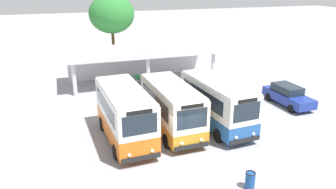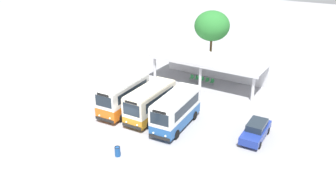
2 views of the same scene
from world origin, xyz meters
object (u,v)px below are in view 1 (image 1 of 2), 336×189
city_bus_nearest_orange (125,113)px  litter_bin_apron (250,180)px  city_bus_middle_cream (217,102)px  waiting_chair_second_from_end (131,79)px  waiting_chair_fourth_seat (145,77)px  city_bus_second_in_row (172,106)px  parked_car_flank (288,95)px  waiting_chair_fifth_seat (152,77)px  waiting_chair_end_by_column (124,80)px  waiting_chair_middle_seat (138,78)px

city_bus_nearest_orange → litter_bin_apron: (4.76, -6.94, -1.44)m
city_bus_middle_cream → waiting_chair_second_from_end: (-3.54, 11.46, -1.30)m
waiting_chair_fourth_seat → waiting_chair_second_from_end: bearing=-178.8°
city_bus_nearest_orange → city_bus_second_in_row: size_ratio=1.01×
city_bus_nearest_orange → parked_car_flank: bearing=8.2°
waiting_chair_fifth_seat → city_bus_middle_cream: bearing=-83.2°
city_bus_second_in_row → waiting_chair_end_by_column: (-1.07, 11.16, -1.28)m
litter_bin_apron → city_bus_middle_cream: bearing=76.9°
parked_car_flank → waiting_chair_fifth_seat: size_ratio=5.40×
waiting_chair_middle_seat → waiting_chair_fourth_seat: bearing=1.9°
waiting_chair_second_from_end → litter_bin_apron: (1.91, -18.49, -0.07)m
waiting_chair_fourth_seat → litter_bin_apron: bearing=-88.5°
waiting_chair_fifth_seat → parked_car_flank: bearing=-47.4°
waiting_chair_second_from_end → waiting_chair_middle_seat: size_ratio=1.00×
city_bus_second_in_row → waiting_chair_end_by_column: city_bus_second_in_row is taller
waiting_chair_middle_seat → waiting_chair_fifth_seat: bearing=0.1°
waiting_chair_middle_seat → litter_bin_apron: litter_bin_apron is taller
city_bus_nearest_orange → litter_bin_apron: size_ratio=7.60×
litter_bin_apron → waiting_chair_end_by_column: bearing=98.1°
waiting_chair_middle_seat → waiting_chair_fourth_seat: same height
city_bus_nearest_orange → parked_car_flank: (13.81, 1.98, -1.07)m
city_bus_nearest_orange → waiting_chair_second_from_end: (2.85, 11.55, -1.37)m
city_bus_nearest_orange → waiting_chair_second_from_end: bearing=76.1°
waiting_chair_middle_seat → parked_car_flank: bearing=-43.1°
city_bus_second_in_row → waiting_chair_second_from_end: size_ratio=7.88×
city_bus_nearest_orange → city_bus_middle_cream: bearing=0.8°
waiting_chair_second_from_end → waiting_chair_middle_seat: bearing=0.6°
waiting_chair_end_by_column → waiting_chair_second_from_end: (0.72, 0.07, 0.00)m
parked_car_flank → waiting_chair_end_by_column: 15.06m
waiting_chair_fourth_seat → parked_car_flank: bearing=-45.2°
waiting_chair_middle_seat → litter_bin_apron: (1.19, -18.50, -0.07)m
city_bus_nearest_orange → city_bus_middle_cream: 6.39m
parked_car_flank → city_bus_nearest_orange: bearing=-171.8°
waiting_chair_middle_seat → waiting_chair_fourth_seat: (0.72, 0.02, 0.00)m
waiting_chair_middle_seat → waiting_chair_end_by_column: bearing=-176.9°
waiting_chair_end_by_column → waiting_chair_middle_seat: (1.44, 0.08, 0.00)m
waiting_chair_middle_seat → litter_bin_apron: 18.54m
waiting_chair_second_from_end → waiting_chair_middle_seat: same height
waiting_chair_end_by_column → city_bus_second_in_row: bearing=-84.5°
city_bus_nearest_orange → waiting_chair_fourth_seat: (4.29, 11.58, -1.37)m
city_bus_second_in_row → city_bus_middle_cream: city_bus_middle_cream is taller
city_bus_second_in_row → waiting_chair_fifth_seat: city_bus_second_in_row is taller
waiting_chair_end_by_column → waiting_chair_fifth_seat: same height
city_bus_second_in_row → city_bus_middle_cream: bearing=-4.3°
city_bus_nearest_orange → waiting_chair_fourth_seat: bearing=69.7°
waiting_chair_fourth_seat → waiting_chair_fifth_seat: (0.72, -0.02, 0.00)m
city_bus_nearest_orange → city_bus_second_in_row: city_bus_nearest_orange is taller
city_bus_middle_cream → litter_bin_apron: (-1.63, -7.02, -1.37)m
parked_car_flank → litter_bin_apron: parked_car_flank is taller
city_bus_nearest_orange → waiting_chair_second_from_end: 11.98m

